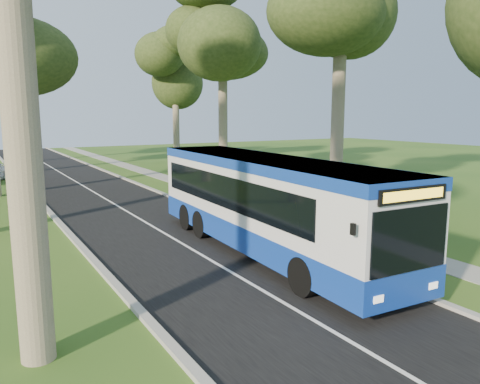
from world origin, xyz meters
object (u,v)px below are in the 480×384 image
Objects in this scene: bus_stop_sign at (296,199)px; litter_bin at (302,225)px; bus_shelter at (295,178)px; bus at (266,204)px.

litter_bin is (0.23, -0.15, -1.08)m from bus_stop_sign.
litter_bin is (-1.41, -2.36, -1.56)m from bus_shelter.
bus_stop_sign is at bearing -104.26° from bus_shelter.
bus_shelter is (1.63, 2.22, 0.48)m from bus_stop_sign.
bus is 3.10m from litter_bin.
bus_shelter is at bearing 68.38° from bus_stop_sign.
bus reaches higher than litter_bin.
litter_bin is at bearing 27.32° from bus.
bus_shelter is (3.96, 3.55, 0.24)m from bus.
bus is 3.48× the size of bus_shelter.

